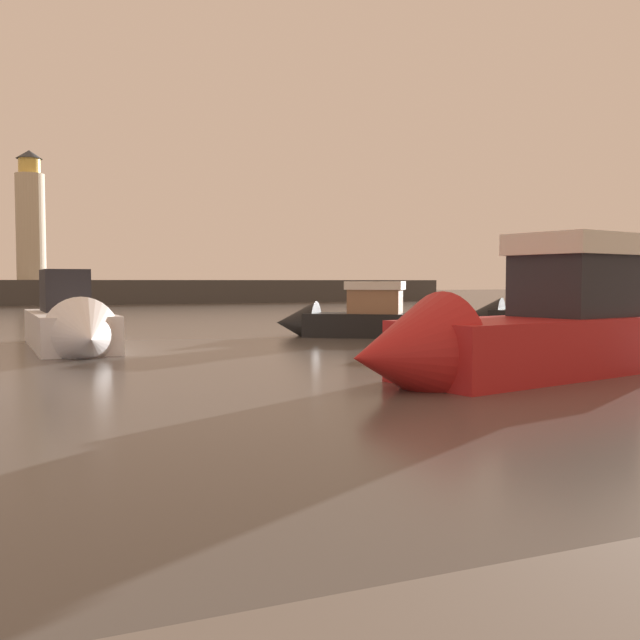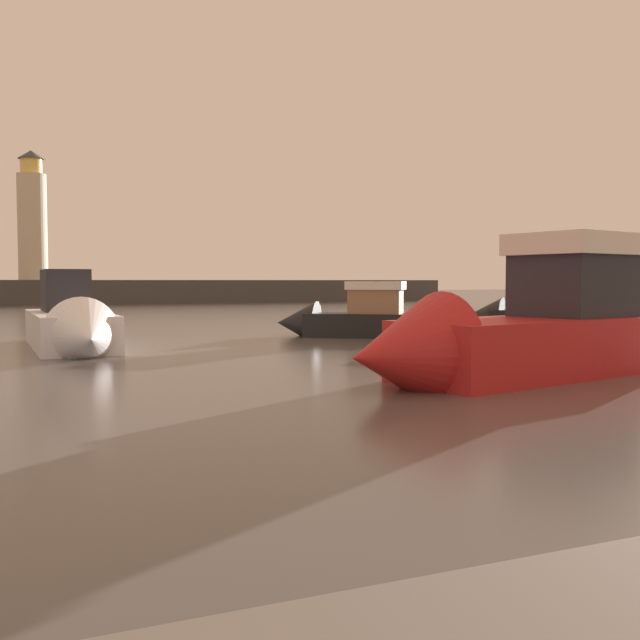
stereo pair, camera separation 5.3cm
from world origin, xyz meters
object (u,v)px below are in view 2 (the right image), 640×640
object	(u,v)px
motorboat_0	(514,332)
motorboat_2	(543,313)
lighthouse	(32,219)
motorboat_1	(348,318)
motorboat_5	(73,325)

from	to	relation	value
motorboat_0	motorboat_2	size ratio (longest dim) A/B	1.43
motorboat_0	lighthouse	bearing A→B (deg)	98.64
motorboat_0	motorboat_2	world-z (taller)	motorboat_0
motorboat_0	motorboat_1	xyz separation A→B (m)	(1.64, 11.77, -0.32)
lighthouse	motorboat_1	size ratio (longest dim) A/B	1.98
motorboat_0	motorboat_5	xyz separation A→B (m)	(-8.19, 10.19, -0.25)
motorboat_0	motorboat_1	bearing A→B (deg)	82.04
motorboat_5	motorboat_2	bearing A→B (deg)	1.88
lighthouse	motorboat_5	distance (m)	45.79
motorboat_2	motorboat_5	xyz separation A→B (m)	(-18.07, -0.59, -0.04)
motorboat_2	motorboat_0	bearing A→B (deg)	-132.48
motorboat_1	motorboat_5	world-z (taller)	motorboat_5
lighthouse	motorboat_0	xyz separation A→B (m)	(8.43, -55.48, -6.52)
motorboat_5	motorboat_1	bearing A→B (deg)	9.10
motorboat_2	lighthouse	bearing A→B (deg)	112.28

